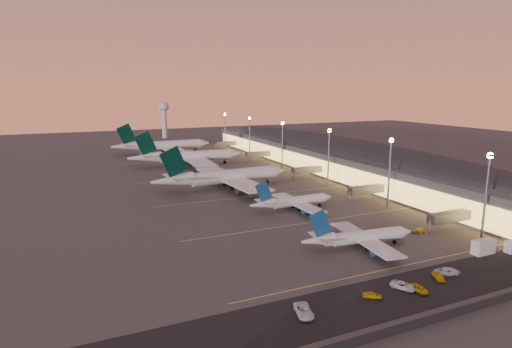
# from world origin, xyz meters

# --- Properties ---
(ground) EXTENTS (700.00, 700.00, 0.00)m
(ground) POSITION_xyz_m (0.00, 0.00, 0.00)
(ground) COLOR #464340
(airliner_narrow_south) EXTENTS (34.02, 30.61, 12.15)m
(airliner_narrow_south) POSITION_xyz_m (-1.14, -30.55, 3.14)
(airliner_narrow_south) COLOR silver
(airliner_narrow_south) RESTS_ON ground
(airliner_narrow_north) EXTENTS (33.97, 30.26, 12.17)m
(airliner_narrow_north) POSITION_xyz_m (0.85, 10.19, 3.15)
(airliner_narrow_north) COLOR silver
(airliner_narrow_north) RESTS_ON ground
(airliner_wide_near) EXTENTS (63.98, 58.40, 20.47)m
(airliner_wide_near) POSITION_xyz_m (-10.44, 52.56, 5.27)
(airliner_wide_near) COLOR silver
(airliner_wide_near) RESTS_ON ground
(airliner_wide_mid) EXTENTS (65.25, 59.40, 20.89)m
(airliner_wide_mid) POSITION_xyz_m (-9.79, 114.57, 5.38)
(airliner_wide_mid) COLOR silver
(airliner_wide_mid) RESTS_ON ground
(airliner_wide_far) EXTENTS (66.64, 60.45, 21.39)m
(airliner_wide_far) POSITION_xyz_m (-12.38, 167.23, 5.51)
(airliner_wide_far) COLOR silver
(airliner_wide_far) RESTS_ON ground
(terminal_building) EXTENTS (56.35, 255.00, 17.46)m
(terminal_building) POSITION_xyz_m (61.84, 72.47, 8.78)
(terminal_building) COLOR #4A4A4F
(terminal_building) RESTS_ON ground
(light_masts) EXTENTS (2.20, 217.20, 25.90)m
(light_masts) POSITION_xyz_m (36.00, 65.00, 17.55)
(light_masts) COLOR slate
(light_masts) RESTS_ON ground
(radar_tower) EXTENTS (9.00, 9.00, 32.50)m
(radar_tower) POSITION_xyz_m (10.00, 260.00, 21.87)
(radar_tower) COLOR silver
(radar_tower) RESTS_ON ground
(service_lane) EXTENTS (260.00, 16.00, 0.01)m
(service_lane) POSITION_xyz_m (0.00, -56.00, 0.01)
(service_lane) COLOR black
(service_lane) RESTS_ON ground
(lane_markings) EXTENTS (90.00, 180.36, 0.00)m
(lane_markings) POSITION_xyz_m (0.00, 40.00, 0.01)
(lane_markings) COLOR #D8C659
(lane_markings) RESTS_ON ground
(fence) EXTENTS (124.00, 0.12, 2.00)m
(fence) POSITION_xyz_m (-0.00, -68.00, 1.00)
(fence) COLOR #2D2D30
(fence) RESTS_ON ground
(baggage_tug_a) EXTENTS (4.14, 2.01, 1.20)m
(baggage_tug_a) POSITION_xyz_m (23.80, -27.69, 0.55)
(baggage_tug_a) COLOR #C49E0D
(baggage_tug_a) RESTS_ON ground
(baggage_tug_b) EXTENTS (3.46, 1.86, 0.98)m
(baggage_tug_b) POSITION_xyz_m (13.53, -28.98, 0.45)
(baggage_tug_b) COLOR #C49E0D
(baggage_tug_b) RESTS_ON ground
(baggage_tug_c) EXTENTS (4.21, 3.29, 1.18)m
(baggage_tug_c) POSITION_xyz_m (9.58, 14.22, 0.54)
(baggage_tug_c) COLOR #C49E0D
(baggage_tug_c) RESTS_ON ground
(catering_truck_a) EXTENTS (6.92, 2.78, 3.88)m
(catering_truck_a) POSITION_xyz_m (27.22, -47.67, 1.82)
(catering_truck_a) COLOR silver
(catering_truck_a) RESTS_ON ground
(baggage_tug_d) EXTENTS (2.58, 4.37, 1.23)m
(baggage_tug_d) POSITION_xyz_m (10.54, -24.97, 0.56)
(baggage_tug_d) COLOR #C49E0D
(baggage_tug_d) RESTS_ON ground
(service_van_a) EXTENTS (4.66, 7.03, 1.79)m
(service_van_a) POSITION_xyz_m (-33.15, -55.18, 0.90)
(service_van_a) COLOR silver
(service_van_a) RESTS_ON ground
(service_van_b) EXTENTS (4.24, 3.68, 1.38)m
(service_van_b) POSITION_xyz_m (-16.45, -55.24, 0.69)
(service_van_b) COLOR #C49E0D
(service_van_b) RESTS_ON ground
(service_van_c) EXTENTS (4.80, 6.19, 1.56)m
(service_van_c) POSITION_xyz_m (-7.42, -54.70, 0.78)
(service_van_c) COLOR silver
(service_van_c) RESTS_ON ground
(service_van_d) EXTENTS (3.52, 4.81, 1.52)m
(service_van_d) POSITION_xyz_m (3.53, -54.28, 0.76)
(service_van_d) COLOR #C49E0D
(service_van_d) RESTS_ON ground
(service_van_e) EXTENTS (6.44, 3.56, 1.70)m
(service_van_e) POSITION_xyz_m (7.46, -53.36, 0.85)
(service_van_e) COLOR silver
(service_van_e) RESTS_ON ground
(service_van_f) EXTENTS (2.66, 5.08, 1.36)m
(service_van_f) POSITION_xyz_m (-5.27, -57.14, 0.68)
(service_van_f) COLOR #C49E0D
(service_van_f) RESTS_ON ground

